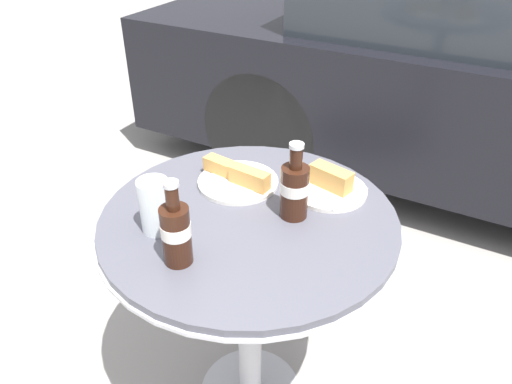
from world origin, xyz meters
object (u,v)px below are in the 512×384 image
at_px(cola_bottle_right, 176,232).
at_px(lunch_plate_far, 330,186).
at_px(lunch_plate_near, 238,178).
at_px(cola_bottle_left, 295,189).
at_px(drinking_glass, 155,208).
at_px(bistro_table, 249,255).

distance_m(cola_bottle_right, lunch_plate_far, 0.48).
bearing_deg(lunch_plate_near, cola_bottle_left, -17.17).
bearing_deg(lunch_plate_far, lunch_plate_near, -160.46).
height_order(cola_bottle_left, drinking_glass, cola_bottle_left).
bearing_deg(cola_bottle_right, drinking_glass, 148.66).
bearing_deg(cola_bottle_left, drinking_glass, -141.15).
relative_size(cola_bottle_right, lunch_plate_far, 1.01).
xyz_separation_m(drinking_glass, lunch_plate_near, (0.07, 0.28, -0.05)).
distance_m(bistro_table, cola_bottle_right, 0.32).
relative_size(bistro_table, lunch_plate_far, 3.75).
relative_size(cola_bottle_right, lunch_plate_near, 0.91).
xyz_separation_m(cola_bottle_right, drinking_glass, (-0.12, 0.07, -0.02)).
bearing_deg(cola_bottle_right, cola_bottle_left, 62.18).
distance_m(bistro_table, lunch_plate_far, 0.29).
bearing_deg(drinking_glass, cola_bottle_left, 38.85).
distance_m(lunch_plate_near, lunch_plate_far, 0.26).
distance_m(cola_bottle_left, lunch_plate_near, 0.22).
distance_m(cola_bottle_right, drinking_glass, 0.14).
bearing_deg(lunch_plate_near, lunch_plate_far, 19.54).
bearing_deg(lunch_plate_far, cola_bottle_right, -113.68).
bearing_deg(cola_bottle_left, lunch_plate_near, 162.83).
height_order(cola_bottle_left, cola_bottle_right, cola_bottle_right).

